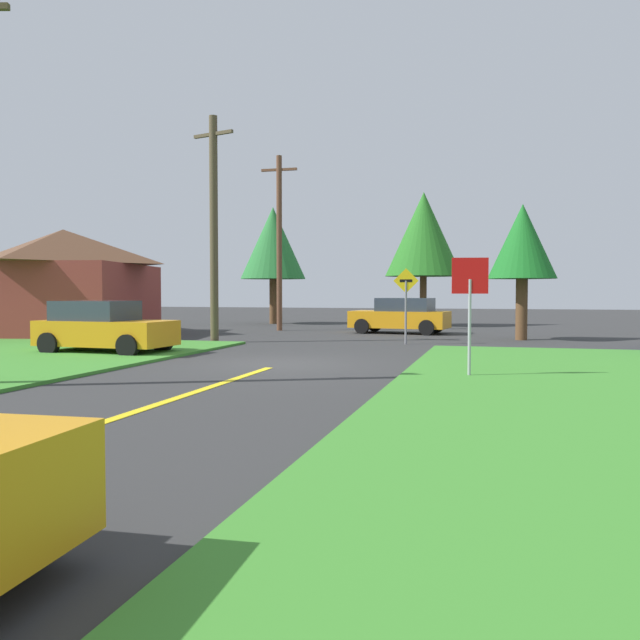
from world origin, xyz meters
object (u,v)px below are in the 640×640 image
Objects in this scene: car_approaching_junction at (401,316)px; direction_sign at (406,297)px; oak_tree_left at (522,243)px; pine_tree_center at (273,243)px; stop_sign at (470,293)px; utility_pole_mid at (214,227)px; parked_car_near_building at (104,327)px; barn at (64,282)px; oak_tree_right at (424,234)px; utility_pole_far at (279,241)px.

car_approaching_junction is 6.36m from direction_sign.
pine_tree_center is at bearing 144.04° from oak_tree_left.
stop_sign is 12.82m from utility_pole_mid.
barn is (-6.84, 7.35, 1.52)m from parked_car_near_building.
car_approaching_junction is 6.64m from oak_tree_left.
oak_tree_right reaches higher than direction_sign.
car_approaching_junction and parked_car_near_building have the same top height.
utility_pole_far is 1.60× the size of oak_tree_left.
direction_sign is at bearing -44.02° from utility_pole_far.
car_approaching_junction is (-3.70, 15.27, -1.06)m from stop_sign.
barn is (-5.52, -12.08, -2.46)m from pine_tree_center.
direction_sign is at bearing -53.92° from pine_tree_center.
oak_tree_left is at bearing 158.96° from car_approaching_junction.
utility_pole_mid reaches higher than oak_tree_left.
parked_car_near_building is 1.51× the size of direction_sign.
car_approaching_junction is at bearing -86.09° from stop_sign.
pine_tree_center is (-9.76, 13.40, 3.07)m from direction_sign.
stop_sign is 0.96× the size of direction_sign.
stop_sign is at bearing -58.50° from utility_pole_far.
direction_sign is at bearing 38.57° from parked_car_near_building.
parked_car_near_building is 19.88m from pine_tree_center.
oak_tree_left reaches higher than parked_car_near_building.
barn is (-8.25, 2.33, -1.99)m from utility_pole_mid.
oak_tree_left is 17.16m from pine_tree_center.
utility_pole_mid reaches higher than barn.
direction_sign is (7.04, 1.01, -2.61)m from utility_pole_mid.
utility_pole_mid is at bearing -49.50° from stop_sign.
car_approaching_junction is 0.62× the size of oak_tree_right.
utility_pole_mid is 11.97m from oak_tree_left.
direction_sign is (-2.63, 9.06, -0.15)m from stop_sign.
oak_tree_left is at bearing 39.11° from direction_sign.
pine_tree_center is at bearing 111.84° from utility_pole_far.
oak_tree_left is 11.27m from oak_tree_right.
stop_sign is 0.38× the size of pine_tree_center.
barn is at bearing -145.32° from utility_pole_far.
stop_sign is at bearing -73.82° from direction_sign.
parked_car_near_building is at bearing -111.34° from oak_tree_right.
utility_pole_mid reaches higher than stop_sign.
oak_tree_right is at bearing 71.68° from parked_car_near_building.
stop_sign is 11.53m from parked_car_near_building.
pine_tree_center reaches higher than oak_tree_left.
pine_tree_center is at bearing 100.71° from utility_pole_mid.
oak_tree_left is at bearing -35.96° from pine_tree_center.
utility_pole_mid reaches higher than parked_car_near_building.
oak_tree_right is at bearing -0.15° from pine_tree_center.
stop_sign is 20.71m from barn.
parked_car_near_building is at bearing -105.63° from utility_pole_mid.
barn is (-15.29, 1.32, 0.61)m from direction_sign.
direction_sign is 16.86m from pine_tree_center.
stop_sign is 22.94m from oak_tree_right.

